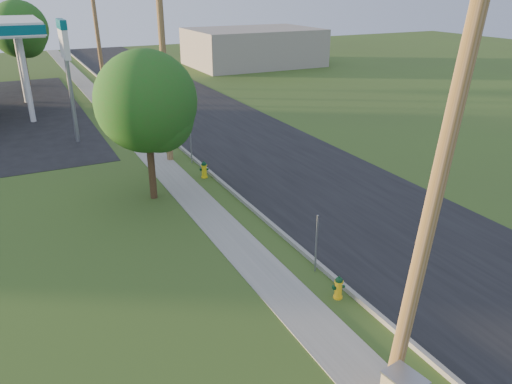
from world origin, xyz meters
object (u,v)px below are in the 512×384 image
price_pylon (65,46)px  utility_pole_near (435,196)px  hydrant_mid (204,170)px  hydrant_far (132,110)px  tree_verge (149,106)px  utility_pole_mid (164,64)px  utility_pole_far (98,36)px  tree_lot (21,31)px  hydrant_near (339,287)px

price_pylon → utility_pole_near: bearing=-80.6°
hydrant_mid → hydrant_far: 14.03m
tree_verge → price_pylon: bearing=100.2°
utility_pole_near → utility_pole_mid: utility_pole_mid is taller
hydrant_mid → hydrant_far: (-0.09, 14.03, -0.06)m
price_pylon → hydrant_mid: 11.10m
utility_pole_mid → tree_verge: (-2.07, -4.66, -0.90)m
utility_pole_far → price_pylon: bearing=-107.3°
price_pylon → tree_lot: size_ratio=0.93×
utility_pole_near → hydrant_mid: 15.39m
tree_lot → hydrant_near: bearing=-81.6°
utility_pole_far → hydrant_near: size_ratio=12.81×
utility_pole_near → price_pylon: 23.83m
utility_pole_mid → tree_lot: (-5.22, 25.56, -0.19)m
tree_verge → tree_lot: bearing=95.9°
utility_pole_mid → hydrant_near: (0.65, -14.36, -4.59)m
utility_pole_near → utility_pole_mid: bearing=90.0°
hydrant_far → tree_lot: bearing=111.4°
utility_pole_far → utility_pole_near: bearing=-90.0°
utility_pole_mid → tree_lot: size_ratio=1.33×
utility_pole_mid → utility_pole_far: size_ratio=1.03×
hydrant_mid → utility_pole_far: bearing=91.8°
price_pylon → hydrant_mid: price_pylon is taller
hydrant_near → price_pylon: bearing=102.9°
utility_pole_mid → tree_lot: bearing=101.5°
utility_pole_near → utility_pole_far: size_ratio=1.00×
utility_pole_near → price_pylon: bearing=99.4°
tree_verge → utility_pole_near: bearing=-81.2°
tree_lot → hydrant_near: size_ratio=9.96×
price_pylon → hydrant_near: size_ratio=9.23×
price_pylon → tree_lot: bearing=93.8°
hydrant_far → utility_pole_mid: bearing=-93.1°
hydrant_mid → hydrant_near: bearing=-90.1°
tree_verge → hydrant_mid: bearing=26.9°
utility_pole_far → hydrant_far: 8.53m
utility_pole_mid → hydrant_far: bearing=86.9°
utility_pole_far → tree_verge: (-2.07, -22.66, -0.75)m
tree_lot → utility_pole_mid: bearing=-78.5°
tree_lot → price_pylon: bearing=-86.2°
tree_lot → utility_pole_far: bearing=-55.4°
utility_pole_mid → price_pylon: 6.76m
utility_pole_near → tree_lot: (-5.22, 43.56, -0.04)m
tree_verge → tree_lot: size_ratio=0.85×
tree_verge → tree_lot: tree_lot is taller
utility_pole_near → utility_pole_far: bearing=90.0°
tree_verge → tree_lot: (-3.15, 30.22, 0.71)m
hydrant_near → hydrant_mid: bearing=89.9°
hydrant_far → price_pylon: bearing=-130.4°
price_pylon → utility_pole_mid: bearing=-54.7°
utility_pole_near → tree_verge: size_ratio=1.51×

